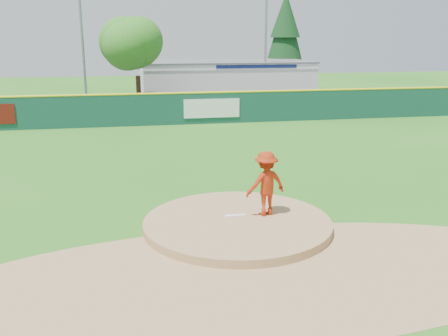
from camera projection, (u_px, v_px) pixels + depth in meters
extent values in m
plane|color=#286B19|center=(237.00, 228.00, 14.66)|extent=(120.00, 120.00, 0.00)
cylinder|color=#9E774C|center=(237.00, 228.00, 14.66)|extent=(5.50, 5.50, 0.50)
cube|color=white|center=(235.00, 216.00, 14.88)|extent=(0.60, 0.15, 0.04)
cylinder|color=#9E774C|center=(265.00, 274.00, 11.82)|extent=(15.40, 15.40, 0.01)
cube|color=#38383A|center=(164.00, 106.00, 40.26)|extent=(44.00, 16.00, 0.02)
imported|color=#A1270D|center=(266.00, 183.00, 14.79)|extent=(1.40, 1.01, 1.94)
imported|color=silver|center=(158.00, 102.00, 36.80)|extent=(5.97, 4.24, 1.51)
cube|color=silver|center=(224.00, 80.00, 45.73)|extent=(15.00, 8.00, 3.20)
cube|color=white|center=(234.00, 67.00, 41.56)|extent=(15.00, 0.06, 0.55)
cube|color=#0F194C|center=(257.00, 66.00, 41.90)|extent=(7.00, 0.03, 0.28)
cube|color=#59595B|center=(224.00, 61.00, 45.31)|extent=(15.20, 8.20, 0.12)
cube|color=white|center=(212.00, 108.00, 31.85)|extent=(3.60, 0.04, 1.20)
cube|color=#134035|center=(175.00, 109.00, 31.47)|extent=(40.00, 0.10, 2.00)
cylinder|color=yellow|center=(174.00, 93.00, 31.22)|extent=(40.00, 0.14, 0.14)
cylinder|color=#382314|center=(139.00, 93.00, 37.66)|extent=(0.36, 0.36, 2.60)
sphere|color=#387F23|center=(137.00, 49.00, 36.82)|extent=(5.60, 5.60, 5.60)
cylinder|color=#382314|center=(284.00, 83.00, 51.05)|extent=(0.40, 0.40, 1.60)
cone|color=#113A16|center=(285.00, 35.00, 49.83)|extent=(4.40, 4.40, 7.90)
cylinder|color=gray|center=(82.00, 36.00, 37.73)|extent=(0.20, 0.20, 11.00)
cylinder|color=gray|center=(266.00, 42.00, 42.58)|extent=(0.20, 0.20, 10.00)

